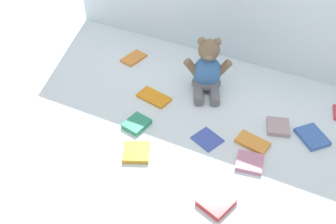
{
  "coord_description": "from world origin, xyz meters",
  "views": [
    {
      "loc": [
        0.49,
        -1.08,
        1.11
      ],
      "look_at": [
        0.01,
        -0.1,
        0.1
      ],
      "focal_mm": 43.28,
      "sensor_mm": 36.0,
      "label": 1
    }
  ],
  "objects": [
    {
      "name": "teddy_bear",
      "position": [
        0.05,
        0.21,
        0.09
      ],
      "size": [
        0.2,
        0.21,
        0.24
      ],
      "rotation": [
        0.0,
        0.0,
        0.41
      ],
      "color": "#3F72B2",
      "rests_on": "ground_plane"
    },
    {
      "name": "book_case_5",
      "position": [
        0.52,
        0.1,
        0.01
      ],
      "size": [
        0.14,
        0.14,
        0.02
      ],
      "primitive_type": "cube",
      "rotation": [
        0.0,
        0.0,
        3.95
      ],
      "color": "#385FAB",
      "rests_on": "ground_plane"
    },
    {
      "name": "book_case_7",
      "position": [
        0.33,
        -0.02,
        0.01
      ],
      "size": [
        0.13,
        0.09,
        0.01
      ],
      "primitive_type": "cube",
      "rotation": [
        0.0,
        0.0,
        1.37
      ],
      "color": "orange",
      "rests_on": "ground_plane"
    },
    {
      "name": "book_case_9",
      "position": [
        0.34,
        -0.12,
        0.01
      ],
      "size": [
        0.11,
        0.1,
        0.02
      ],
      "primitive_type": "cube",
      "rotation": [
        0.0,
        0.0,
        4.89
      ],
      "color": "#C17895",
      "rests_on": "ground_plane"
    },
    {
      "name": "book_case_8",
      "position": [
        -0.12,
        0.05,
        0.01
      ],
      "size": [
        0.15,
        0.1,
        0.01
      ],
      "primitive_type": "cube",
      "rotation": [
        0.0,
        0.0,
        1.37
      ],
      "color": "orange",
      "rests_on": "ground_plane"
    },
    {
      "name": "book_case_10",
      "position": [
        -0.11,
        -0.13,
        0.01
      ],
      "size": [
        0.1,
        0.11,
        0.02
      ],
      "primitive_type": "cube",
      "rotation": [
        0.0,
        0.0,
        6.08
      ],
      "color": "#2B8963",
      "rests_on": "ground_plane"
    },
    {
      "name": "book_case_4",
      "position": [
        0.3,
        -0.33,
        0.01
      ],
      "size": [
        0.12,
        0.12,
        0.02
      ],
      "primitive_type": "cube",
      "rotation": [
        0.0,
        0.0,
        1.25
      ],
      "color": "red",
      "rests_on": "ground_plane"
    },
    {
      "name": "book_case_1",
      "position": [
        -0.04,
        -0.25,
        0.01
      ],
      "size": [
        0.13,
        0.13,
        0.02
      ],
      "primitive_type": "cube",
      "rotation": [
        0.0,
        0.0,
        0.42
      ],
      "color": "gold",
      "rests_on": "ground_plane"
    },
    {
      "name": "ground_plane",
      "position": [
        0.0,
        0.0,
        0.0
      ],
      "size": [
        3.2,
        3.2,
        0.0
      ],
      "primitive_type": "plane",
      "color": "silver"
    },
    {
      "name": "book_case_6",
      "position": [
        -0.34,
        0.26,
        0.01
      ],
      "size": [
        0.1,
        0.13,
        0.01
      ],
      "primitive_type": "cube",
      "rotation": [
        0.0,
        0.0,
        6.05
      ],
      "color": "orange",
      "rests_on": "ground_plane"
    },
    {
      "name": "book_case_2",
      "position": [
        0.39,
        0.1,
        0.01
      ],
      "size": [
        0.11,
        0.11,
        0.02
      ],
      "primitive_type": "cube",
      "rotation": [
        0.0,
        0.0,
        0.31
      ],
      "color": "#A48C8F",
      "rests_on": "ground_plane"
    },
    {
      "name": "book_case_0",
      "position": [
        0.17,
        -0.08,
        0.0
      ],
      "size": [
        0.12,
        0.12,
        0.01
      ],
      "primitive_type": "cube",
      "rotation": [
        0.0,
        0.0,
        4.31
      ],
      "color": "#3A4FA7",
      "rests_on": "ground_plane"
    }
  ]
}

